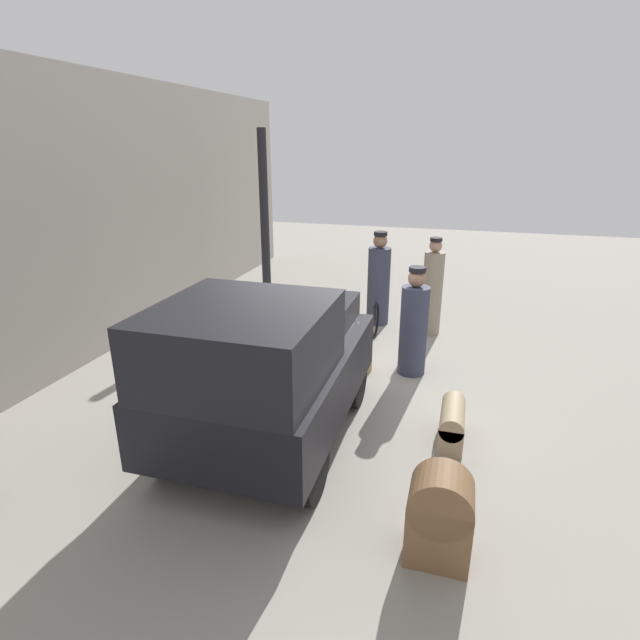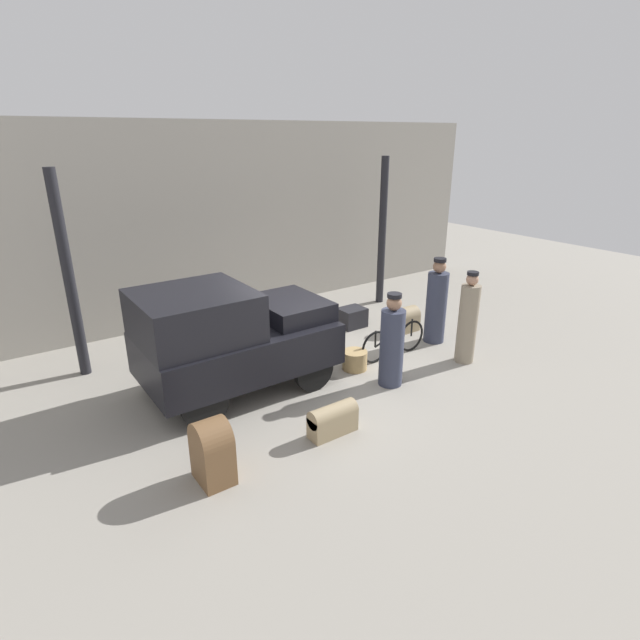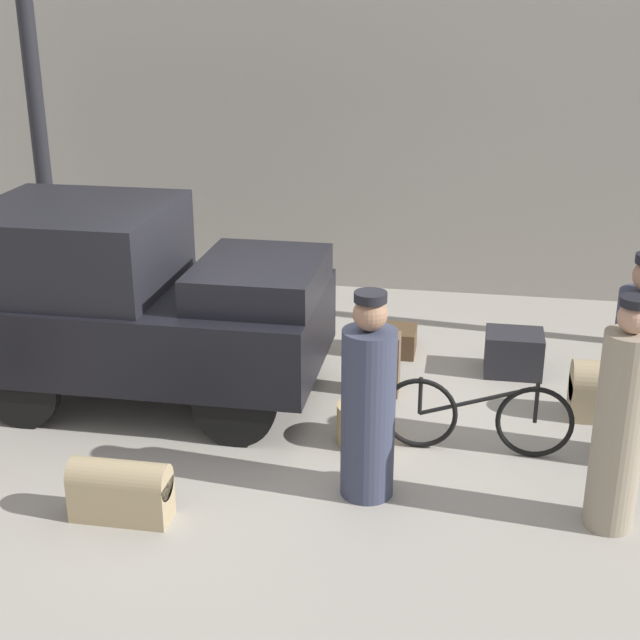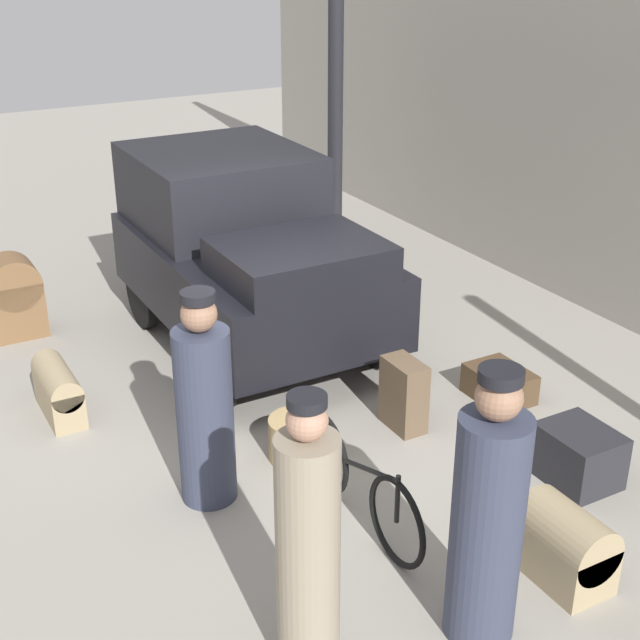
{
  "view_description": "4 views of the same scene",
  "coord_description": "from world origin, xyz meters",
  "views": [
    {
      "loc": [
        -6.41,
        -1.74,
        3.41
      ],
      "look_at": [
        0.2,
        0.2,
        0.95
      ],
      "focal_mm": 28.0,
      "sensor_mm": 36.0,
      "label": 1
    },
    {
      "loc": [
        -4.83,
        -6.89,
        4.22
      ],
      "look_at": [
        0.2,
        0.2,
        0.95
      ],
      "focal_mm": 28.0,
      "sensor_mm": 36.0,
      "label": 2
    },
    {
      "loc": [
        1.51,
        -7.27,
        3.82
      ],
      "look_at": [
        0.2,
        0.2,
        0.95
      ],
      "focal_mm": 50.0,
      "sensor_mm": 36.0,
      "label": 3
    },
    {
      "loc": [
        6.18,
        -3.13,
        4.05
      ],
      "look_at": [
        0.2,
        0.2,
        0.95
      ],
      "focal_mm": 50.0,
      "sensor_mm": 36.0,
      "label": 4
    }
  ],
  "objects": [
    {
      "name": "canopy_pillar_right",
      "position": [
        3.78,
        2.51,
        1.85
      ],
      "size": [
        0.19,
        0.19,
        3.7
      ],
      "color": "black",
      "rests_on": "ground"
    },
    {
      "name": "porter_with_bicycle",
      "position": [
        2.65,
        -1.24,
        0.84
      ],
      "size": [
        0.37,
        0.37,
        1.81
      ],
      "color": "gray",
      "rests_on": "ground"
    },
    {
      "name": "conductor_in_dark_uniform",
      "position": [
        0.81,
        -1.11,
        0.77
      ],
      "size": [
        0.42,
        0.42,
        1.7
      ],
      "color": "#33384C",
      "rests_on": "ground"
    },
    {
      "name": "truck",
      "position": [
        -1.59,
        0.33,
        1.01
      ],
      "size": [
        3.23,
        1.85,
        1.89
      ],
      "color": "black",
      "rests_on": "ground"
    },
    {
      "name": "canopy_pillar_left",
      "position": [
        -3.55,
        2.51,
        1.85
      ],
      "size": [
        0.19,
        0.19,
        3.7
      ],
      "color": "black",
      "rests_on": "ground"
    },
    {
      "name": "trunk_umber_medium",
      "position": [
        0.69,
        1.81,
        0.14
      ],
      "size": [
        0.58,
        0.45,
        0.29
      ],
      "color": "#4C3823",
      "rests_on": "ground"
    },
    {
      "name": "ground_plane",
      "position": [
        0.0,
        0.0,
        0.0
      ],
      "size": [
        30.0,
        30.0,
        0.0
      ],
      "primitive_type": "plane",
      "color": "gray"
    },
    {
      "name": "suitcase_black_upright",
      "position": [
        0.68,
        0.76,
        0.32
      ],
      "size": [
        0.42,
        0.24,
        0.63
      ],
      "color": "brown",
      "rests_on": "ground"
    },
    {
      "name": "trunk_large_brown",
      "position": [
        2.82,
        0.6,
        0.27
      ],
      "size": [
        0.62,
        0.4,
        0.55
      ],
      "color": "#9E8966",
      "rests_on": "ground"
    },
    {
      "name": "station_building_facade",
      "position": [
        0.0,
        4.08,
        2.25
      ],
      "size": [
        16.0,
        0.15,
        4.5
      ],
      "color": "gray",
      "rests_on": "ground"
    },
    {
      "name": "suitcase_tan_flat",
      "position": [
        -0.98,
        -1.79,
        0.25
      ],
      "size": [
        0.76,
        0.28,
        0.49
      ],
      "color": "#9E8966",
      "rests_on": "ground"
    },
    {
      "name": "wicker_basket",
      "position": [
        0.67,
        -0.28,
        0.18
      ],
      "size": [
        0.47,
        0.47,
        0.36
      ],
      "color": "tan",
      "rests_on": "ground"
    },
    {
      "name": "suitcase_small_leather",
      "position": [
        2.02,
        1.49,
        0.22
      ],
      "size": [
        0.59,
        0.49,
        0.44
      ],
      "color": "#232328",
      "rests_on": "ground"
    },
    {
      "name": "bicycle",
      "position": [
        1.65,
        -0.29,
        0.34
      ],
      "size": [
        1.64,
        0.04,
        0.7
      ],
      "color": "black",
      "rests_on": "ground"
    },
    {
      "name": "trunk_barrel_dark",
      "position": [
        -2.86,
        -1.75,
        0.45
      ],
      "size": [
        0.41,
        0.54,
        0.88
      ],
      "color": "brown",
      "rests_on": "ground"
    },
    {
      "name": "porter_standing_middle",
      "position": [
        2.93,
        -0.19,
        0.83
      ],
      "size": [
        0.44,
        0.44,
        1.83
      ],
      "color": "#33384C",
      "rests_on": "ground"
    }
  ]
}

